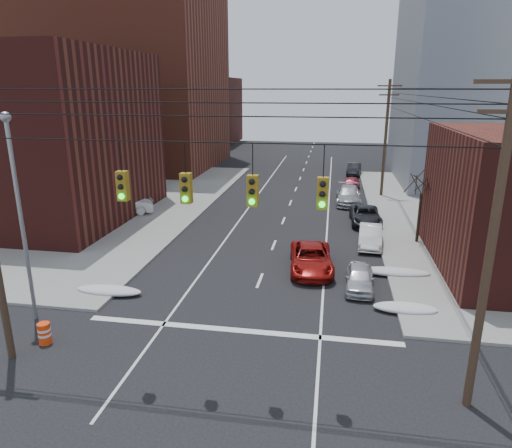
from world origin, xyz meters
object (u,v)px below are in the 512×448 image
(parked_car_e, at_px, (351,184))
(lot_car_d, at_px, (92,190))
(parked_car_f, at_px, (354,169))
(lot_car_a, at_px, (123,205))
(red_pickup, at_px, (311,259))
(parked_car_c, at_px, (365,215))
(lot_car_b, at_px, (125,198))
(parked_car_a, at_px, (360,278))
(parked_car_d, at_px, (348,195))
(lot_car_c, at_px, (56,210))
(parked_car_b, at_px, (370,236))
(construction_barrel, at_px, (44,333))

(parked_car_e, bearing_deg, lot_car_d, -154.66)
(parked_car_f, xyz_separation_m, lot_car_a, (-19.53, -22.09, 0.22))
(lot_car_d, bearing_deg, red_pickup, -110.15)
(parked_car_c, xyz_separation_m, lot_car_b, (-20.65, 1.51, 0.24))
(parked_car_a, relative_size, parked_car_d, 0.67)
(lot_car_b, relative_size, lot_car_c, 1.08)
(parked_car_d, height_order, lot_car_d, lot_car_d)
(parked_car_c, bearing_deg, parked_car_e, 91.72)
(parked_car_b, relative_size, parked_car_d, 0.78)
(parked_car_d, relative_size, lot_car_c, 1.06)
(parked_car_d, relative_size, lot_car_d, 1.29)
(parked_car_f, xyz_separation_m, lot_car_c, (-24.09, -24.49, 0.18))
(construction_barrel, bearing_deg, lot_car_b, 106.65)
(construction_barrel, bearing_deg, parked_car_f, 71.12)
(parked_car_a, bearing_deg, parked_car_d, 93.07)
(parked_car_d, height_order, parked_car_f, parked_car_d)
(parked_car_c, height_order, parked_car_d, parked_car_d)
(parked_car_c, height_order, parked_car_f, parked_car_f)
(construction_barrel, bearing_deg, lot_car_d, 114.45)
(red_pickup, bearing_deg, lot_car_d, 140.75)
(parked_car_a, xyz_separation_m, parked_car_f, (0.93, 33.50, 0.10))
(parked_car_f, xyz_separation_m, lot_car_b, (-20.54, -19.60, 0.20))
(parked_car_c, distance_m, parked_car_e, 12.16)
(parked_car_b, distance_m, lot_car_d, 26.89)
(parked_car_e, bearing_deg, parked_car_f, 93.12)
(parked_car_a, relative_size, parked_car_c, 0.75)
(red_pickup, height_order, lot_car_d, lot_car_d)
(parked_car_c, xyz_separation_m, parked_car_f, (-0.11, 21.11, 0.04))
(parked_car_b, xyz_separation_m, lot_car_c, (-24.20, 1.92, 0.20))
(parked_car_a, distance_m, construction_barrel, 15.24)
(lot_car_d, bearing_deg, lot_car_b, -106.18)
(parked_car_b, bearing_deg, lot_car_b, 165.96)
(parked_car_e, distance_m, lot_car_d, 25.74)
(construction_barrel, bearing_deg, parked_car_e, 67.33)
(parked_car_d, bearing_deg, lot_car_b, -165.40)
(red_pickup, relative_size, lot_car_a, 1.08)
(lot_car_c, relative_size, lot_car_d, 1.22)
(parked_car_d, bearing_deg, construction_barrel, -115.75)
(parked_car_b, bearing_deg, construction_barrel, -129.65)
(parked_car_d, relative_size, parked_car_e, 1.35)
(parked_car_f, xyz_separation_m, construction_barrel, (-14.09, -41.19, -0.24))
(parked_car_a, bearing_deg, parked_car_c, 87.94)
(parked_car_c, relative_size, lot_car_a, 1.01)
(lot_car_c, distance_m, construction_barrel, 19.47)
(red_pickup, distance_m, parked_car_f, 31.55)
(red_pickup, xyz_separation_m, parked_car_f, (3.58, 31.35, -0.01))
(red_pickup, bearing_deg, parked_car_d, 75.74)
(lot_car_b, bearing_deg, parked_car_e, -37.41)
(parked_car_a, distance_m, parked_car_b, 7.16)
(lot_car_c, relative_size, construction_barrel, 5.58)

